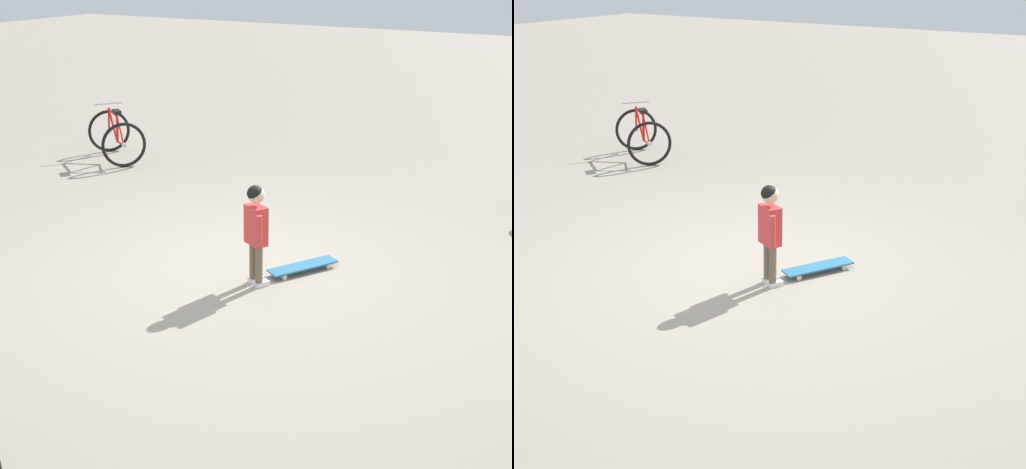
% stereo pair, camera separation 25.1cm
% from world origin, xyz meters
% --- Properties ---
extents(ground_plane, '(50.00, 50.00, 0.00)m').
position_xyz_m(ground_plane, '(0.00, 0.00, 0.00)').
color(ground_plane, '#9E9384').
extents(child_person, '(0.35, 0.28, 1.06)m').
position_xyz_m(child_person, '(0.28, 0.39, 0.66)').
color(child_person, brown).
rests_on(child_person, ground).
extents(skateboard, '(0.77, 0.57, 0.07)m').
position_xyz_m(skateboard, '(-0.24, 0.66, 0.06)').
color(skateboard, teal).
rests_on(skateboard, ground).
extents(bicycle_near, '(1.20, 1.28, 0.85)m').
position_xyz_m(bicycle_near, '(-2.64, -3.92, 0.38)').
color(bicycle_near, black).
rests_on(bicycle_near, ground).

